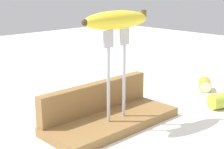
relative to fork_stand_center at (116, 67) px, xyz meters
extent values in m
plane|color=white|center=(0.00, 0.01, -0.14)|extent=(3.00, 3.00, 0.00)
cube|color=olive|center=(0.00, 0.01, -0.13)|extent=(0.32, 0.14, 0.02)
cube|color=olive|center=(0.00, 0.07, -0.08)|extent=(0.31, 0.02, 0.07)
cylinder|color=#B2B2B7|center=(-0.02, 0.00, -0.04)|extent=(0.01, 0.01, 0.17)
cube|color=#B2B2B7|center=(-0.02, 0.00, 0.06)|extent=(0.03, 0.01, 0.04)
cylinder|color=#B2B2B7|center=(0.02, 0.00, -0.04)|extent=(0.01, 0.01, 0.17)
cube|color=#B2B2B7|center=(0.02, 0.00, 0.06)|extent=(0.03, 0.01, 0.04)
ellipsoid|color=yellow|center=(0.00, 0.00, 0.10)|extent=(0.17, 0.06, 0.04)
cylinder|color=brown|center=(0.08, -0.01, 0.11)|extent=(0.01, 0.01, 0.02)
sphere|color=#3F2D19|center=(-0.08, 0.01, 0.10)|extent=(0.01, 0.01, 0.01)
cylinder|color=#B2C138|center=(0.28, -0.10, -0.12)|extent=(0.07, 0.06, 0.04)
cylinder|color=gold|center=(0.39, 0.01, -0.12)|extent=(0.07, 0.06, 0.04)
cylinder|color=beige|center=(0.37, 0.00, -0.12)|extent=(0.02, 0.03, 0.03)
camera|label=1|loc=(-0.51, -0.52, 0.17)|focal=55.74mm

